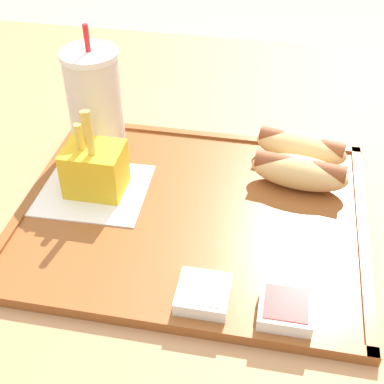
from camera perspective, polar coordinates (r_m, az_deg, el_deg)
food_tray at (r=0.66m, az=0.00°, el=-2.35°), size 0.42×0.35×0.01m
paper_napkin at (r=0.69m, az=-10.80°, el=0.26°), size 0.15×0.13×0.00m
soda_cup at (r=0.74m, az=-10.33°, el=9.57°), size 0.08×0.08×0.18m
hot_dog_far at (r=0.74m, az=11.54°, el=4.76°), size 0.13×0.07×0.04m
hot_dog_near at (r=0.69m, az=11.40°, el=2.18°), size 0.13×0.06×0.04m
fries_carton at (r=0.67m, az=-10.35°, el=2.52°), size 0.07×0.06×0.12m
sauce_cup_mayo at (r=0.55m, az=1.21°, el=-10.88°), size 0.05×0.05×0.02m
sauce_cup_ketchup at (r=0.54m, az=9.93°, el=-12.22°), size 0.05×0.05×0.02m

